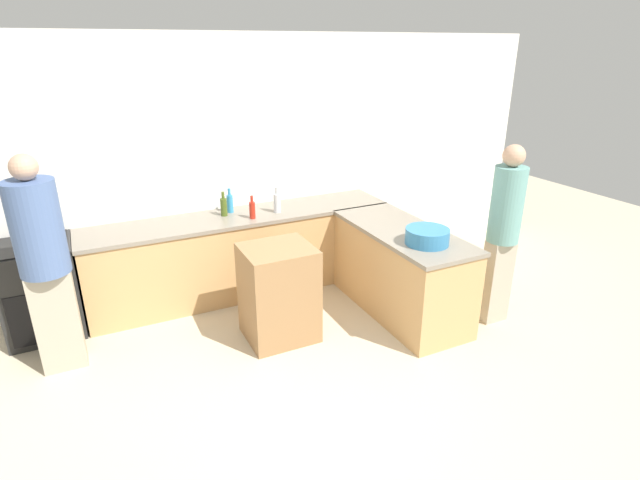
{
  "coord_description": "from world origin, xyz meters",
  "views": [
    {
      "loc": [
        -1.45,
        -2.79,
        2.58
      ],
      "look_at": [
        0.39,
        0.96,
        0.93
      ],
      "focal_mm": 28.0,
      "sensor_mm": 36.0,
      "label": 1
    }
  ],
  "objects_px": {
    "range_oven": "(41,289)",
    "island_table": "(279,293)",
    "mixing_bowl": "(427,236)",
    "hot_sauce_bottle": "(252,209)",
    "person_by_range": "(44,259)",
    "person_at_peninsula": "(504,228)",
    "dish_soap_bottle": "(230,203)",
    "vinegar_bottle_clear": "(277,202)",
    "olive_oil_bottle": "(224,206)"
  },
  "relations": [
    {
      "from": "range_oven",
      "to": "island_table",
      "type": "height_order",
      "value": "same"
    },
    {
      "from": "mixing_bowl",
      "to": "hot_sauce_bottle",
      "type": "xyz_separation_m",
      "value": [
        -1.19,
        1.37,
        0.02
      ]
    },
    {
      "from": "hot_sauce_bottle",
      "to": "person_by_range",
      "type": "height_order",
      "value": "person_by_range"
    },
    {
      "from": "person_by_range",
      "to": "person_at_peninsula",
      "type": "relative_size",
      "value": 1.04
    },
    {
      "from": "dish_soap_bottle",
      "to": "person_at_peninsula",
      "type": "height_order",
      "value": "person_at_peninsula"
    },
    {
      "from": "vinegar_bottle_clear",
      "to": "olive_oil_bottle",
      "type": "bearing_deg",
      "value": 165.42
    },
    {
      "from": "olive_oil_bottle",
      "to": "vinegar_bottle_clear",
      "type": "xyz_separation_m",
      "value": [
        0.54,
        -0.14,
        0.01
      ]
    },
    {
      "from": "island_table",
      "to": "dish_soap_bottle",
      "type": "distance_m",
      "value": 1.31
    },
    {
      "from": "island_table",
      "to": "person_at_peninsula",
      "type": "distance_m",
      "value": 2.19
    },
    {
      "from": "olive_oil_bottle",
      "to": "person_at_peninsula",
      "type": "relative_size",
      "value": 0.15
    },
    {
      "from": "olive_oil_bottle",
      "to": "dish_soap_bottle",
      "type": "relative_size",
      "value": 0.98
    },
    {
      "from": "island_table",
      "to": "person_at_peninsula",
      "type": "relative_size",
      "value": 0.51
    },
    {
      "from": "hot_sauce_bottle",
      "to": "dish_soap_bottle",
      "type": "bearing_deg",
      "value": 116.33
    },
    {
      "from": "mixing_bowl",
      "to": "person_at_peninsula",
      "type": "bearing_deg",
      "value": -12.12
    },
    {
      "from": "range_oven",
      "to": "dish_soap_bottle",
      "type": "xyz_separation_m",
      "value": [
        1.89,
        0.14,
        0.54
      ]
    },
    {
      "from": "vinegar_bottle_clear",
      "to": "island_table",
      "type": "bearing_deg",
      "value": -111.72
    },
    {
      "from": "person_by_range",
      "to": "person_at_peninsula",
      "type": "bearing_deg",
      "value": -14.77
    },
    {
      "from": "dish_soap_bottle",
      "to": "hot_sauce_bottle",
      "type": "bearing_deg",
      "value": -63.67
    },
    {
      "from": "island_table",
      "to": "olive_oil_bottle",
      "type": "relative_size",
      "value": 3.47
    },
    {
      "from": "hot_sauce_bottle",
      "to": "vinegar_bottle_clear",
      "type": "bearing_deg",
      "value": 13.89
    },
    {
      "from": "island_table",
      "to": "olive_oil_bottle",
      "type": "distance_m",
      "value": 1.24
    },
    {
      "from": "vinegar_bottle_clear",
      "to": "person_by_range",
      "type": "relative_size",
      "value": 0.15
    },
    {
      "from": "mixing_bowl",
      "to": "person_by_range",
      "type": "bearing_deg",
      "value": 164.58
    },
    {
      "from": "person_at_peninsula",
      "to": "olive_oil_bottle",
      "type": "bearing_deg",
      "value": 141.38
    },
    {
      "from": "olive_oil_bottle",
      "to": "hot_sauce_bottle",
      "type": "distance_m",
      "value": 0.32
    },
    {
      "from": "range_oven",
      "to": "mixing_bowl",
      "type": "relative_size",
      "value": 2.27
    },
    {
      "from": "person_by_range",
      "to": "person_at_peninsula",
      "type": "height_order",
      "value": "person_by_range"
    },
    {
      "from": "person_by_range",
      "to": "island_table",
      "type": "bearing_deg",
      "value": -11.56
    },
    {
      "from": "person_at_peninsula",
      "to": "mixing_bowl",
      "type": "bearing_deg",
      "value": 167.88
    },
    {
      "from": "island_table",
      "to": "dish_soap_bottle",
      "type": "relative_size",
      "value": 3.42
    },
    {
      "from": "mixing_bowl",
      "to": "person_by_range",
      "type": "xyz_separation_m",
      "value": [
        -3.09,
        0.85,
        0.03
      ]
    },
    {
      "from": "range_oven",
      "to": "person_by_range",
      "type": "height_order",
      "value": "person_by_range"
    },
    {
      "from": "range_oven",
      "to": "person_at_peninsula",
      "type": "xyz_separation_m",
      "value": [
        3.98,
        -1.69,
        0.52
      ]
    },
    {
      "from": "range_oven",
      "to": "olive_oil_bottle",
      "type": "distance_m",
      "value": 1.88
    },
    {
      "from": "range_oven",
      "to": "person_by_range",
      "type": "relative_size",
      "value": 0.49
    },
    {
      "from": "island_table",
      "to": "person_by_range",
      "type": "bearing_deg",
      "value": 168.44
    },
    {
      "from": "dish_soap_bottle",
      "to": "person_at_peninsula",
      "type": "bearing_deg",
      "value": -41.1
    },
    {
      "from": "hot_sauce_bottle",
      "to": "person_at_peninsula",
      "type": "distance_m",
      "value": 2.48
    },
    {
      "from": "mixing_bowl",
      "to": "hot_sauce_bottle",
      "type": "relative_size",
      "value": 1.62
    },
    {
      "from": "vinegar_bottle_clear",
      "to": "hot_sauce_bottle",
      "type": "relative_size",
      "value": 1.14
    },
    {
      "from": "range_oven",
      "to": "olive_oil_bottle",
      "type": "relative_size",
      "value": 3.47
    },
    {
      "from": "island_table",
      "to": "hot_sauce_bottle",
      "type": "height_order",
      "value": "hot_sauce_bottle"
    },
    {
      "from": "dish_soap_bottle",
      "to": "vinegar_bottle_clear",
      "type": "distance_m",
      "value": 0.51
    },
    {
      "from": "dish_soap_bottle",
      "to": "person_by_range",
      "type": "height_order",
      "value": "person_by_range"
    },
    {
      "from": "olive_oil_bottle",
      "to": "vinegar_bottle_clear",
      "type": "relative_size",
      "value": 0.93
    },
    {
      "from": "mixing_bowl",
      "to": "dish_soap_bottle",
      "type": "bearing_deg",
      "value": 128.76
    },
    {
      "from": "olive_oil_bottle",
      "to": "person_at_peninsula",
      "type": "bearing_deg",
      "value": -38.62
    },
    {
      "from": "dish_soap_bottle",
      "to": "island_table",
      "type": "bearing_deg",
      "value": -86.64
    },
    {
      "from": "vinegar_bottle_clear",
      "to": "person_by_range",
      "type": "height_order",
      "value": "person_by_range"
    },
    {
      "from": "vinegar_bottle_clear",
      "to": "mixing_bowl",
      "type": "bearing_deg",
      "value": -58.49
    }
  ]
}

